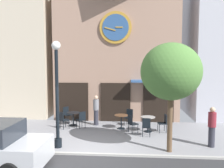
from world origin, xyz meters
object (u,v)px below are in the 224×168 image
Objects in this scene: cafe_chair_right_end at (63,119)px; pedestrian_grey at (96,110)px; street_lamp at (57,94)px; pedestrian_maroon at (212,126)px; cafe_chair_near_lamp at (129,116)px; cafe_table_near_door at (73,116)px; cafe_table_rightmost at (121,119)px; street_tree at (171,72)px; cafe_table_center_left at (148,121)px; cafe_chair_mid_row at (146,126)px; cafe_chair_under_awning at (132,123)px; cafe_chair_left_end at (67,113)px; cafe_chair_near_tree at (81,118)px; cafe_chair_facing_street at (164,122)px.

cafe_chair_right_end is 0.54× the size of pedestrian_grey.
pedestrian_maroon is at bearing 4.89° from street_lamp.
street_lamp is at bearing -127.65° from cafe_chair_near_lamp.
cafe_table_near_door is 1.32m from pedestrian_grey.
cafe_table_rightmost is at bearing 3.90° from cafe_chair_right_end.
cafe_chair_right_end is 7.26m from pedestrian_maroon.
street_tree is 5.71× the size of cafe_table_rightmost.
cafe_table_center_left is 0.86× the size of cafe_chair_mid_row.
pedestrian_grey is at bearing 144.83° from cafe_chair_under_awning.
pedestrian_maroon reaches higher than cafe_chair_left_end.
cafe_chair_under_awning is (2.67, -0.68, 0.00)m from cafe_chair_near_tree.
cafe_chair_facing_street is at bearing 86.96° from street_tree.
cafe_chair_under_awning is (-1.46, 2.39, -2.60)m from street_tree.
cafe_chair_near_tree is at bearing -43.25° from cafe_table_near_door.
cafe_chair_mid_row is at bearing -37.51° from cafe_chair_under_awning.
cafe_chair_near_lamp is at bearing 52.35° from street_lamp.
cafe_chair_facing_street is 2.14m from cafe_chair_near_lamp.
cafe_chair_mid_row is 0.54× the size of pedestrian_maroon.
street_lamp is 2.60× the size of pedestrian_maroon.
street_lamp is 3.87m from cafe_table_near_door.
street_tree reaches higher than cafe_chair_near_tree.
cafe_chair_right_end is at bearing -169.72° from cafe_chair_near_tree.
pedestrian_grey is at bearing 28.68° from cafe_chair_right_end.
street_tree is at bearing -37.47° from cafe_table_near_door.
street_tree is 2.54× the size of pedestrian_grey.
street_lamp reaches higher than street_tree.
cafe_chair_left_end is at bearing 100.35° from street_lamp.
pedestrian_grey reaches higher than cafe_table_center_left.
cafe_table_rightmost is 0.83× the size of cafe_chair_near_lamp.
cafe_chair_mid_row is at bearing 155.51° from pedestrian_maroon.
cafe_table_near_door is at bearing -50.91° from cafe_chair_left_end.
pedestrian_maroon reaches higher than cafe_chair_near_tree.
cafe_table_center_left is at bearing -21.94° from pedestrian_grey.
street_lamp reaches higher than cafe_chair_facing_street.
cafe_chair_near_tree reaches higher than cafe_table_rightmost.
pedestrian_grey is at bearing 46.56° from cafe_chair_near_tree.
pedestrian_maroon is (6.33, 0.54, -1.34)m from street_lamp.
street_lamp is 3.28m from cafe_chair_right_end.
cafe_chair_near_lamp is at bearing 145.09° from cafe_chair_facing_street.
cafe_chair_near_tree is 1.00× the size of cafe_chair_under_awning.
street_lamp is 3.40m from cafe_chair_near_tree.
cafe_table_near_door is 3.47m from cafe_chair_under_awning.
cafe_chair_near_lamp is at bearing 5.14° from cafe_table_near_door.
cafe_chair_near_lamp is 4.72m from pedestrian_maroon.
street_tree is at bearing -67.33° from cafe_chair_mid_row.
street_tree reaches higher than cafe_table_rightmost.
cafe_chair_mid_row is at bearing -45.28° from cafe_table_rightmost.
pedestrian_grey is (-5.28, 3.11, 0.00)m from pedestrian_maroon.
cafe_table_near_door is 0.79m from cafe_chair_near_tree.
cafe_table_near_door is (-0.20, 3.48, -1.69)m from street_lamp.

